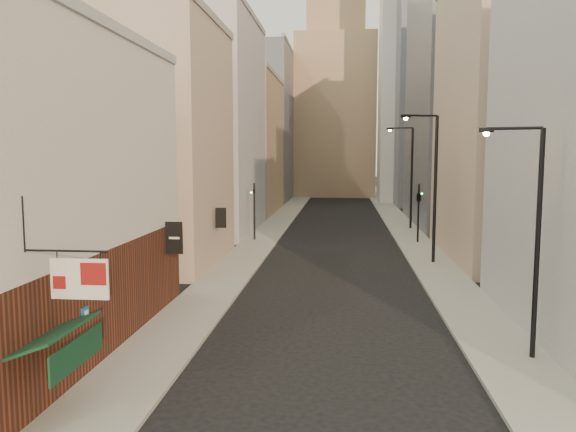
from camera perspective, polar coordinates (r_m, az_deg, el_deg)
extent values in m
cube|color=gray|center=(66.77, -0.43, -0.04)|extent=(3.00, 140.00, 0.15)
cube|color=gray|center=(66.69, 10.75, -0.16)|extent=(3.00, 140.00, 0.15)
cube|color=#5B2A1A|center=(23.67, -23.71, -7.54)|extent=(6.00, 16.00, 4.00)
cube|color=beige|center=(23.04, -24.37, 7.12)|extent=(6.00, 16.00, 8.00)
cube|color=#A3A3A8|center=(22.27, -18.30, 18.05)|extent=(0.60, 16.00, 0.40)
cylinder|color=black|center=(16.00, -21.80, -3.31)|extent=(2.40, 0.06, 0.06)
cube|color=beige|center=(15.96, -20.41, -6.02)|extent=(1.60, 0.06, 1.10)
cube|color=maroon|center=(15.76, -19.12, -5.56)|extent=(0.70, 0.10, 0.60)
cube|color=maroon|center=(16.23, -22.15, -6.25)|extent=(0.35, 0.10, 0.35)
cube|color=black|center=(16.91, -22.54, -11.02)|extent=(1.25, 3.00, 0.52)
cube|color=black|center=(16.80, -20.61, -12.85)|extent=(0.06, 3.00, 0.80)
cube|color=#125EA4|center=(19.84, -19.93, -9.42)|extent=(0.08, 0.40, 0.50)
cube|color=black|center=(26.45, -11.50, -2.19)|extent=(0.80, 0.08, 1.50)
cube|color=black|center=(36.07, -6.85, -0.19)|extent=(0.70, 0.08, 1.30)
cube|color=tan|center=(39.04, -13.10, 6.95)|extent=(8.00, 12.00, 16.00)
cube|color=#A3A3A8|center=(54.50, -7.72, 8.93)|extent=(8.00, 16.00, 20.00)
cube|color=tan|center=(72.09, -4.40, 7.12)|extent=(8.00, 18.00, 17.00)
cube|color=gray|center=(91.96, -2.24, 9.13)|extent=(8.00, 20.00, 24.00)
cube|color=tan|center=(42.68, 21.58, 9.29)|extent=(8.00, 16.00, 20.00)
cube|color=gray|center=(62.34, 16.55, 11.15)|extent=(8.00, 20.00, 26.00)
cube|color=gray|center=(92.40, 17.18, 16.98)|extent=(20.00, 22.00, 50.00)
cube|color=tan|center=(103.22, 4.83, 9.92)|extent=(14.00, 14.00, 28.00)
cube|color=tan|center=(105.67, 4.92, 19.16)|extent=(10.00, 10.00, 6.00)
cube|color=silver|center=(90.02, 11.90, 12.26)|extent=(8.00, 8.00, 34.00)
cylinder|color=black|center=(21.75, 24.01, -2.90)|extent=(0.19, 0.19, 8.35)
cylinder|color=black|center=(21.50, 22.02, 8.26)|extent=(1.81, 0.63, 0.11)
cube|color=black|center=(21.52, 19.52, 8.23)|extent=(0.55, 0.34, 0.17)
sphere|color=gold|center=(21.51, 19.50, 7.91)|extent=(0.22, 0.22, 0.22)
cylinder|color=black|center=(38.96, 14.72, 2.48)|extent=(0.22, 0.22, 9.98)
cylinder|color=black|center=(38.50, 13.42, 9.90)|extent=(2.16, 0.76, 0.13)
cube|color=black|center=(38.05, 11.88, 9.90)|extent=(0.65, 0.41, 0.20)
sphere|color=gold|center=(38.05, 11.87, 9.68)|extent=(0.27, 0.27, 0.27)
cylinder|color=black|center=(56.55, 12.44, 3.67)|extent=(0.22, 0.22, 10.00)
cylinder|color=black|center=(56.67, 11.43, 8.76)|extent=(2.20, 0.61, 0.13)
cube|color=black|center=(56.81, 10.31, 8.72)|extent=(0.65, 0.37, 0.20)
sphere|color=gold|center=(56.81, 10.30, 8.58)|extent=(0.27, 0.27, 0.27)
cylinder|color=black|center=(47.98, -3.44, 0.37)|extent=(0.16, 0.16, 5.00)
imported|color=black|center=(47.84, -3.46, 2.40)|extent=(0.46, 0.46, 1.31)
sphere|color=#19E533|center=(47.88, -3.75, 2.40)|extent=(0.16, 0.16, 0.16)
cylinder|color=black|center=(47.77, 13.10, 0.19)|extent=(0.16, 0.16, 5.00)
imported|color=black|center=(47.63, 13.15, 2.23)|extent=(0.65, 0.65, 1.41)
sphere|color=#19E533|center=(47.66, 13.45, 2.22)|extent=(0.16, 0.16, 0.16)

